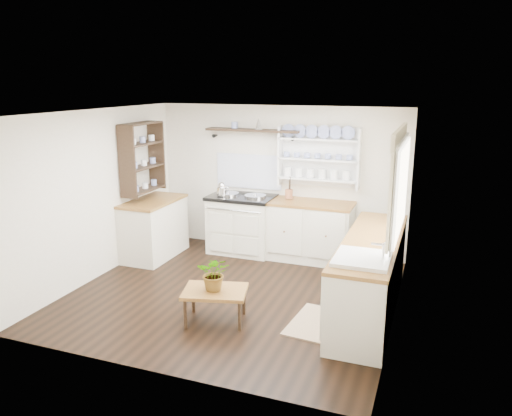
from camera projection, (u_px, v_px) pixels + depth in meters
name	position (u px, v px, depth m)	size (l,w,h in m)	color
floor	(233.00, 294.00, 6.42)	(4.00, 3.80, 0.01)	black
wall_back	(279.00, 179.00, 7.86)	(4.00, 0.02, 2.30)	beige
wall_right	(400.00, 223.00, 5.46)	(0.02, 3.80, 2.30)	beige
wall_left	(97.00, 195.00, 6.81)	(0.02, 3.80, 2.30)	beige
ceiling	(231.00, 112.00, 5.85)	(4.00, 3.80, 0.01)	white
window	(399.00, 183.00, 5.51)	(0.08, 1.55, 1.22)	white
aga_cooker	(242.00, 223.00, 7.90)	(1.02, 0.71, 0.95)	silver
back_cabinets	(310.00, 230.00, 7.56)	(1.27, 0.63, 0.90)	beige
right_cabinets	(370.00, 275.00, 5.82)	(0.62, 2.43, 0.90)	beige
belfast_sink	(362.00, 270.00, 5.06)	(0.55, 0.60, 0.45)	white
left_cabinets	(154.00, 228.00, 7.70)	(0.62, 1.13, 0.90)	beige
plate_rack	(320.00, 156.00, 7.51)	(1.20, 0.22, 0.90)	white
high_shelf	(253.00, 131.00, 7.70)	(1.50, 0.29, 0.16)	black
left_shelving	(142.00, 157.00, 7.47)	(0.28, 0.80, 1.05)	black
kettle	(222.00, 189.00, 7.75)	(0.16, 0.16, 0.20)	silver
utensil_crock	(289.00, 194.00, 7.63)	(0.12, 0.12, 0.14)	#9D5C39
center_table	(215.00, 294.00, 5.61)	(0.81, 0.67, 0.38)	brown
potted_plant	(215.00, 273.00, 5.55)	(0.36, 0.31, 0.40)	#3F7233
floor_rug	(317.00, 323.00, 5.63)	(0.55, 0.85, 0.02)	#967057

